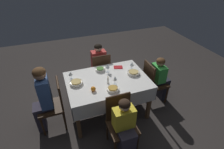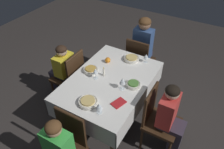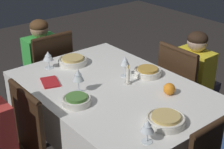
{
  "view_description": "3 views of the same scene",
  "coord_description": "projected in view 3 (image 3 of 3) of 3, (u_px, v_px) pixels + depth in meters",
  "views": [
    {
      "loc": [
        0.77,
        2.34,
        2.52
      ],
      "look_at": [
        -0.08,
        0.02,
        0.86
      ],
      "focal_mm": 28.0,
      "sensor_mm": 36.0,
      "label": 1
    },
    {
      "loc": [
        -1.87,
        -1.11,
        2.61
      ],
      "look_at": [
        -0.08,
        -0.08,
        0.93
      ],
      "focal_mm": 35.0,
      "sensor_mm": 36.0,
      "label": 2
    },
    {
      "loc": [
        1.6,
        -1.31,
        1.85
      ],
      "look_at": [
        0.02,
        -0.03,
        0.87
      ],
      "focal_mm": 55.0,
      "sensor_mm": 36.0,
      "label": 3
    }
  ],
  "objects": [
    {
      "name": "chair_north",
      "position": [
        184.0,
        91.0,
        2.83
      ],
      "size": [
        0.41,
        0.41,
        0.91
      ],
      "rotation": [
        0.0,
        0.0,
        3.14
      ],
      "color": "#382314",
      "rests_on": "ground_plane"
    },
    {
      "name": "orange_fruit",
      "position": [
        169.0,
        89.0,
        2.22
      ],
      "size": [
        0.08,
        0.08,
        0.08
      ],
      "primitive_type": "sphere",
      "color": "orange",
      "rests_on": "dining_table"
    },
    {
      "name": "person_child_green",
      "position": [
        39.0,
        64.0,
        3.21
      ],
      "size": [
        0.33,
        0.3,
        0.99
      ],
      "rotation": [
        0.0,
        0.0,
        -1.57
      ],
      "color": "#282833",
      "rests_on": "ground_plane"
    },
    {
      "name": "bowl_west",
      "position": [
        73.0,
        60.0,
        2.67
      ],
      "size": [
        0.23,
        0.23,
        0.06
      ],
      "color": "silver",
      "rests_on": "dining_table"
    },
    {
      "name": "dining_table",
      "position": [
        113.0,
        99.0,
        2.37
      ],
      "size": [
        1.41,
        0.98,
        0.76
      ],
      "color": "white",
      "rests_on": "ground_plane"
    },
    {
      "name": "person_child_yellow",
      "position": [
        198.0,
        80.0,
        2.9
      ],
      "size": [
        0.3,
        0.33,
        0.99
      ],
      "rotation": [
        0.0,
        0.0,
        3.14
      ],
      "color": "#383342",
      "rests_on": "ground_plane"
    },
    {
      "name": "wine_glass_south",
      "position": [
        78.0,
        76.0,
        2.21
      ],
      "size": [
        0.08,
        0.08,
        0.17
      ],
      "color": "white",
      "rests_on": "dining_table"
    },
    {
      "name": "bowl_north",
      "position": [
        148.0,
        72.0,
        2.49
      ],
      "size": [
        0.2,
        0.2,
        0.06
      ],
      "color": "silver",
      "rests_on": "dining_table"
    },
    {
      "name": "candle_centerpiece",
      "position": [
        128.0,
        77.0,
        2.35
      ],
      "size": [
        0.05,
        0.05,
        0.14
      ],
      "color": "beige",
      "rests_on": "dining_table"
    },
    {
      "name": "bowl_east",
      "position": [
        166.0,
        120.0,
        1.92
      ],
      "size": [
        0.22,
        0.22,
        0.06
      ],
      "color": "silver",
      "rests_on": "dining_table"
    },
    {
      "name": "wine_glass_west",
      "position": [
        48.0,
        56.0,
        2.57
      ],
      "size": [
        0.08,
        0.08,
        0.14
      ],
      "color": "white",
      "rests_on": "dining_table"
    },
    {
      "name": "chair_west",
      "position": [
        49.0,
        74.0,
        3.11
      ],
      "size": [
        0.41,
        0.41,
        0.91
      ],
      "rotation": [
        0.0,
        0.0,
        -1.57
      ],
      "color": "#382314",
      "rests_on": "ground_plane"
    },
    {
      "name": "napkin_red_folded",
      "position": [
        50.0,
        82.0,
        2.38
      ],
      "size": [
        0.19,
        0.16,
        0.01
      ],
      "rotation": [
        0.0,
        0.0,
        -0.31
      ],
      "color": "red",
      "rests_on": "dining_table"
    },
    {
      "name": "wine_glass_north",
      "position": [
        125.0,
        62.0,
        2.43
      ],
      "size": [
        0.06,
        0.06,
        0.16
      ],
      "color": "white",
      "rests_on": "dining_table"
    },
    {
      "name": "wine_glass_east",
      "position": [
        148.0,
        127.0,
        1.74
      ],
      "size": [
        0.07,
        0.07,
        0.13
      ],
      "color": "white",
      "rests_on": "dining_table"
    },
    {
      "name": "bowl_south",
      "position": [
        77.0,
        100.0,
        2.12
      ],
      "size": [
        0.18,
        0.18,
        0.06
      ],
      "color": "silver",
      "rests_on": "dining_table"
    }
  ]
}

